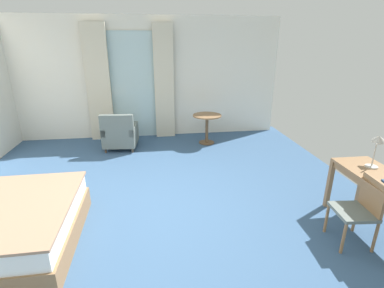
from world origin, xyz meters
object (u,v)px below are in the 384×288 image
Objects in this scene: writing_desk at (383,185)px; armchair_by_window at (120,135)px; desk_lamp at (378,143)px; desk_chair at (360,207)px; round_cafe_table at (207,122)px.

armchair_by_window reaches higher than writing_desk.
writing_desk is 4.96m from armchair_by_window.
desk_lamp reaches higher than writing_desk.
desk_chair is 0.96m from desk_lamp.
desk_chair is at bearing -134.49° from desk_lamp.
desk_lamp is (0.17, 0.40, 0.39)m from writing_desk.
armchair_by_window is (-3.10, 3.68, -0.14)m from desk_chair.
armchair_by_window is (-3.63, 3.14, -0.73)m from desk_lamp.
desk_lamp reaches higher than armchair_by_window.
desk_lamp is (0.53, 0.54, 0.59)m from desk_chair.
desk_chair is (-0.36, -0.14, -0.19)m from writing_desk.
desk_chair is 0.99× the size of armchair_by_window.
writing_desk is 0.58m from desk_lamp.
desk_chair reaches higher than writing_desk.
armchair_by_window is 2.01m from round_cafe_table.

